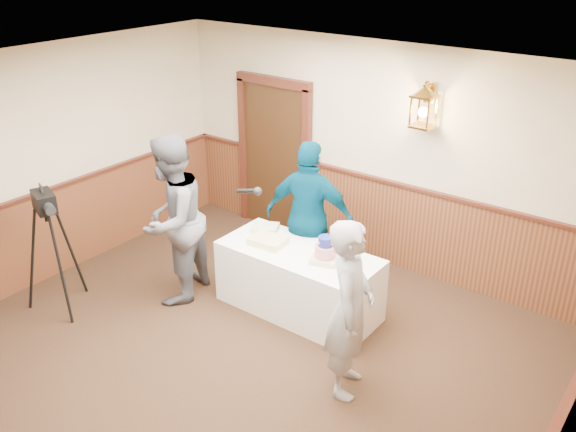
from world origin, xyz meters
name	(u,v)px	position (x,y,z in m)	size (l,w,h in m)	color
ground	(182,405)	(0.00, 0.00, 0.00)	(7.00, 7.00, 0.00)	#301F12
room_shell	(202,237)	(-0.05, 0.45, 1.52)	(6.02, 7.02, 2.81)	beige
display_table	(299,281)	(-0.06, 1.90, 0.38)	(1.80, 0.80, 0.75)	white
tiered_cake	(325,252)	(0.29, 1.89, 0.86)	(0.35, 0.35, 0.29)	beige
sheet_cake_yellow	(268,241)	(-0.44, 1.83, 0.79)	(0.38, 0.29, 0.08)	#CED17D
sheet_cake_green	(265,228)	(-0.68, 2.07, 0.78)	(0.30, 0.24, 0.07)	#B8EFA9
interviewer	(172,220)	(-1.38, 1.29, 0.99)	(1.65, 1.13, 1.97)	#5A5B63
baker	(350,309)	(1.06, 1.12, 0.87)	(0.63, 0.42, 1.74)	#9A9BA0
assistant_p	(310,218)	(-0.26, 2.39, 0.92)	(1.07, 0.45, 1.83)	#013A56
tv_camera_rig	(54,258)	(-2.26, 0.32, 0.64)	(0.56, 0.52, 1.43)	black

